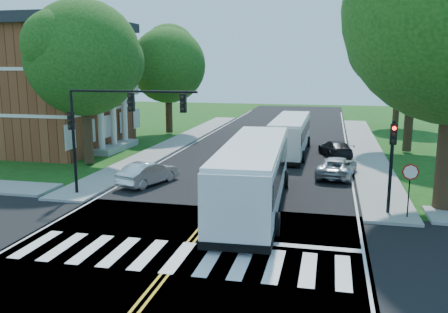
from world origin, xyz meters
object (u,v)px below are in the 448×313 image
(signal_nw, at_px, (112,117))
(dark_sedan, at_px, (335,148))
(suv, at_px, (337,167))
(bus_follow, at_px, (290,135))
(hatchback, at_px, (148,173))
(signal_ne, at_px, (392,155))
(bus_lead, at_px, (254,174))

(signal_nw, xyz_separation_m, dark_sedan, (11.65, 14.64, -3.73))
(suv, bearing_deg, bus_follow, -55.44)
(suv, bearing_deg, hatchback, 30.68)
(hatchback, bearing_deg, suv, -138.92)
(signal_ne, distance_m, bus_lead, 6.60)
(signal_ne, distance_m, bus_follow, 16.24)
(bus_follow, bearing_deg, bus_lead, 88.33)
(bus_lead, relative_size, hatchback, 3.08)
(suv, height_order, dark_sedan, suv)
(signal_nw, relative_size, bus_follow, 0.63)
(signal_nw, distance_m, hatchback, 4.88)
(bus_follow, height_order, hatchback, bus_follow)
(signal_nw, relative_size, hatchback, 1.70)
(dark_sedan, bearing_deg, signal_ne, 82.31)
(bus_follow, distance_m, dark_sedan, 3.70)
(signal_nw, bearing_deg, suv, 33.22)
(signal_nw, distance_m, bus_follow, 17.32)
(bus_lead, bearing_deg, suv, -120.95)
(suv, bearing_deg, signal_ne, 115.29)
(dark_sedan, bearing_deg, bus_lead, 57.46)
(hatchback, height_order, dark_sedan, hatchback)
(signal_ne, relative_size, hatchback, 1.05)
(signal_nw, relative_size, dark_sedan, 1.63)
(bus_lead, relative_size, suv, 2.78)
(hatchback, distance_m, suv, 11.96)
(signal_ne, bearing_deg, bus_follow, 111.62)
(signal_ne, height_order, hatchback, signal_ne)
(suv, bearing_deg, signal_nw, 41.59)
(bus_follow, height_order, suv, bus_follow)
(signal_ne, distance_m, dark_sedan, 15.00)
(signal_nw, distance_m, dark_sedan, 19.07)
(signal_ne, relative_size, dark_sedan, 1.00)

